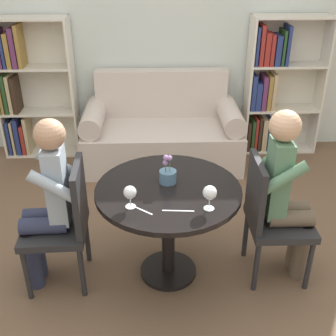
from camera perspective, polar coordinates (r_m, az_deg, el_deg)
The scene contains 15 objects.
ground_plane at distance 3.14m, azimuth 0.03°, elevation -13.88°, with size 16.00×16.00×0.00m, color brown.
back_wall at distance 4.56m, azimuth -1.02°, elevation 18.88°, with size 5.20×0.05×2.70m.
round_table at distance 2.79m, azimuth 0.04°, elevation -5.17°, with size 0.95×0.95×0.71m.
couch at distance 4.45m, azimuth -0.79°, elevation 4.65°, with size 1.62×0.80×0.92m.
bookshelf_left at distance 4.74m, azimuth -18.59°, elevation 10.15°, with size 0.80×0.28×1.46m.
bookshelf_right at distance 4.74m, azimuth 14.10°, elevation 10.51°, with size 0.80×0.28×1.46m.
chair_left at distance 2.87m, azimuth -13.87°, elevation -6.89°, with size 0.44×0.44×0.90m.
chair_right at distance 2.93m, azimuth 13.70°, elevation -6.16°, with size 0.42×0.42×0.90m.
person_left at distance 2.81m, azimuth -16.06°, elevation -4.60°, with size 0.43×0.35×1.21m.
person_right at distance 2.87m, azimuth 15.80°, elevation -3.49°, with size 0.42×0.34×1.24m.
wine_glass_left at distance 2.49m, azimuth -5.18°, elevation -3.39°, with size 0.08×0.08×0.14m.
wine_glass_right at distance 2.47m, azimuth 5.68°, elevation -3.43°, with size 0.08×0.08×0.16m.
flower_vase at distance 2.75m, azimuth -0.06°, elevation -0.91°, with size 0.11×0.11×0.21m.
knife_left_setting at distance 2.51m, azimuth -3.83°, elevation -5.58°, with size 0.15×0.13×0.00m.
fork_left_setting at distance 2.50m, azimuth 1.39°, elevation -5.82°, with size 0.19×0.03×0.00m.
Camera 1 is at (-0.09, -2.31, 2.13)m, focal length 45.00 mm.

